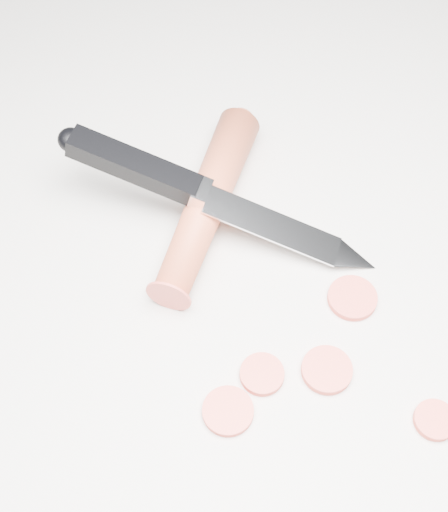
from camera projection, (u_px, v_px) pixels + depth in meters
ground at (267, 323)px, 0.55m from camera, size 2.40×2.40×0.00m
carrot at (207, 203)px, 0.59m from camera, size 0.17×0.13×0.03m
carrot_slice_0 at (435, 420)px, 0.50m from camera, size 0.03×0.03×0.01m
carrot_slice_1 at (352, 298)px, 0.56m from camera, size 0.04×0.04×0.01m
carrot_slice_2 at (327, 370)px, 0.52m from camera, size 0.04×0.04×0.01m
carrot_slice_3 at (262, 374)px, 0.52m from camera, size 0.03×0.03×0.01m
carrot_slice_4 at (228, 411)px, 0.51m from camera, size 0.04×0.04×0.01m
kitchen_knife at (219, 198)px, 0.57m from camera, size 0.18×0.24×0.07m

